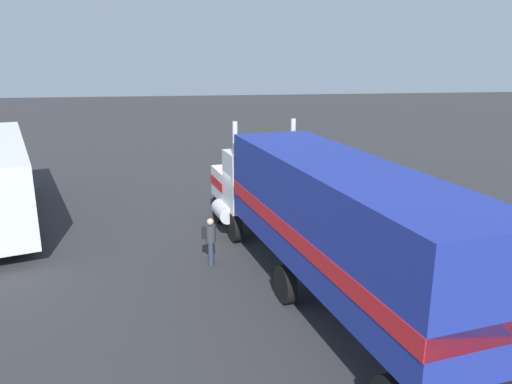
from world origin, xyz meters
TOP-DOWN VIEW (x-y plane):
  - ground_plane at (0.00, 0.00)m, footprint 120.00×120.00m
  - lane_stripe_near at (-2.11, -3.50)m, footprint 4.36×0.90m
  - lane_stripe_mid at (-1.71, -5.71)m, footprint 4.34×1.07m
  - semi_truck at (-5.68, -1.34)m, footprint 14.37×5.38m
  - person_bystander at (-3.16, 1.68)m, footprint 0.34×0.47m

SIDE VIEW (x-z plane):
  - ground_plane at x=0.00m, z-range 0.00..0.00m
  - lane_stripe_near at x=-2.11m, z-range 0.00..0.01m
  - lane_stripe_mid at x=-1.71m, z-range 0.00..0.01m
  - person_bystander at x=-3.16m, z-range 0.08..1.71m
  - semi_truck at x=-5.68m, z-range 0.27..4.77m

